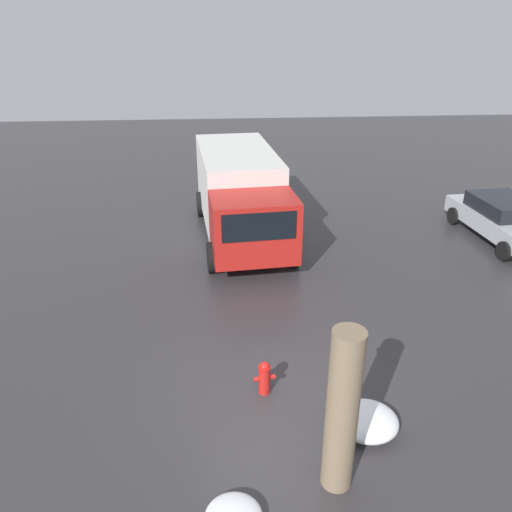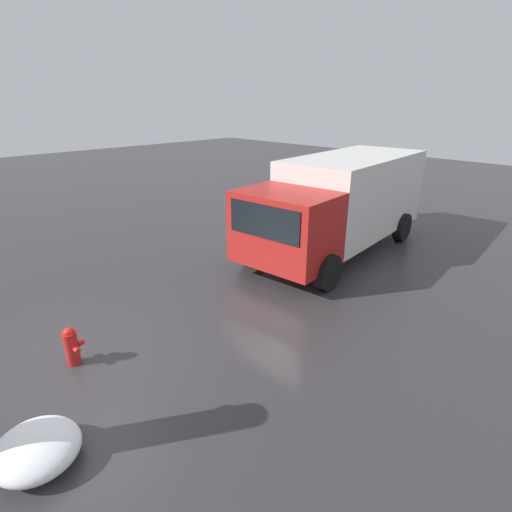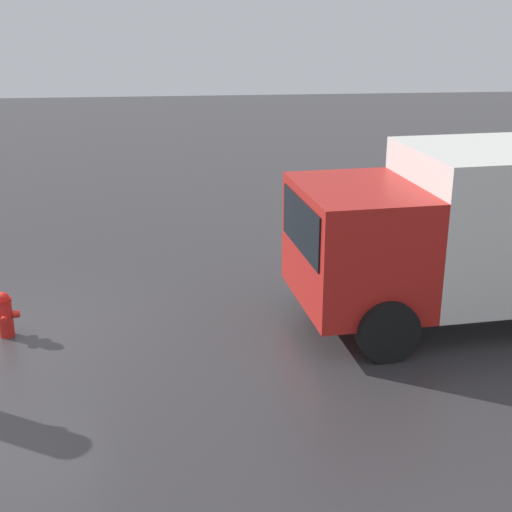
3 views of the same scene
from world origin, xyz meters
name	(u,v)px [view 2 (image 2 of 3)]	position (x,y,z in m)	size (l,w,h in m)	color
ground_plane	(75,363)	(0.00, 0.00, 0.00)	(60.00, 60.00, 0.00)	#333033
fire_hydrant	(72,345)	(0.00, 0.00, 0.36)	(0.34, 0.44, 0.71)	red
delivery_truck	(341,200)	(8.02, 0.05, 1.51)	(7.09, 3.15, 2.73)	red
snow_pile_by_hydrant	(36,449)	(-1.14, -1.72, 0.20)	(1.06, 1.12, 0.40)	white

